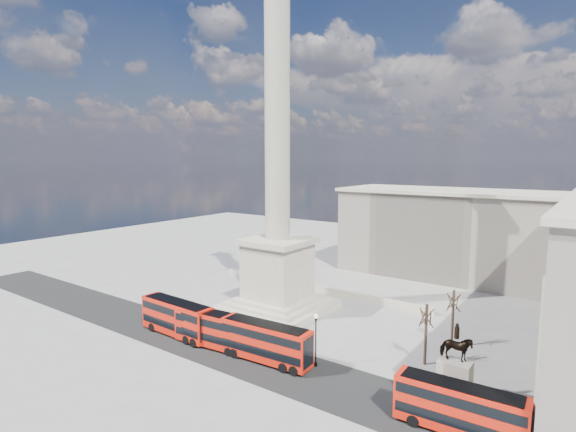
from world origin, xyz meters
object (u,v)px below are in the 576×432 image
Objects in this scene: nelsons_column at (278,224)px; red_bus_a at (177,318)px; pedestrian_crossing at (282,344)px; equestrian_statue at (455,375)px; red_bus_b at (215,329)px; red_bus_c at (266,342)px; victorian_lamp at (316,336)px; red_bus_d at (460,409)px; pedestrian_walking at (298,348)px; pedestrian_standing at (400,378)px.

nelsons_column is 4.42× the size of red_bus_a.
equestrian_statue is at bearing -122.56° from pedestrian_crossing.
red_bus_b reaches higher than pedestrian_crossing.
red_bus_c is at bearing -57.35° from nelsons_column.
victorian_lamp reaches higher than red_bus_b.
victorian_lamp is at bearing 11.18° from red_bus_a.
pedestrian_crossing is at bearing -51.34° from nelsons_column.
pedestrian_walking is (-19.11, 4.38, -1.29)m from red_bus_d.
nelsons_column is 20.49m from red_bus_c.
red_bus_a reaches higher than pedestrian_walking.
pedestrian_standing is at bearing -174.52° from equestrian_statue.
pedestrian_walking is at bearing -45.15° from nelsons_column.
red_bus_d is (28.48, -0.59, -0.04)m from red_bus_b.
pedestrian_crossing is (9.20, -11.50, -12.01)m from nelsons_column.
equestrian_statue is (-1.80, 4.86, 0.39)m from red_bus_d.
pedestrian_walking reaches higher than pedestrian_crossing.
red_bus_b is at bearing 3.71° from red_bus_a.
nelsons_column is 27.61× the size of pedestrian_crossing.
equestrian_statue reaches higher than red_bus_b.
red_bus_c is at bearing -14.61° from pedestrian_standing.
victorian_lamp is at bearing -40.70° from nelsons_column.
pedestrian_walking is at bearing 55.41° from red_bus_c.
equestrian_statue is at bearing 9.74° from red_bus_a.
red_bus_a is 34.94m from red_bus_d.
equestrian_statue is at bearing -16.26° from pedestrian_walking.
red_bus_d is 1.78× the size of victorian_lamp.
nelsons_column is 32.47m from equestrian_statue.
red_bus_a is 19.14m from victorian_lamp.
red_bus_b is at bearing 84.00° from pedestrian_crossing.
red_bus_c is at bearing 150.52° from pedestrian_crossing.
pedestrian_standing is (12.26, 0.00, 0.02)m from pedestrian_walking.
red_bus_b is 0.98× the size of red_bus_c.
pedestrian_crossing is at bearing -27.52° from pedestrian_standing.
red_bus_d is 16.48m from victorian_lamp.
victorian_lamp is 3.12× the size of pedestrian_standing.
red_bus_b is at bearing -175.83° from pedestrian_walking.
red_bus_c is 14.67m from pedestrian_standing.
pedestrian_walking is 2.24m from pedestrian_crossing.
nelsons_column is at bearing -53.40° from pedestrian_standing.
red_bus_c is (13.84, 0.71, -0.06)m from red_bus_a.
pedestrian_walking is at bearing -27.52° from pedestrian_standing.
red_bus_b is 1.42× the size of equestrian_statue.
equestrian_statue is 19.62m from pedestrian_crossing.
pedestrian_walking is 12.26m from pedestrian_standing.
red_bus_c is 1.87× the size of victorian_lamp.
red_bus_a is at bearing 72.33° from pedestrian_crossing.
nelsons_column is 20.17m from pedestrian_walking.
red_bus_a is 1.91× the size of victorian_lamp.
victorian_lamp is 3.27× the size of pedestrian_crossing.
pedestrian_standing is at bearing 145.16° from red_bus_d.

